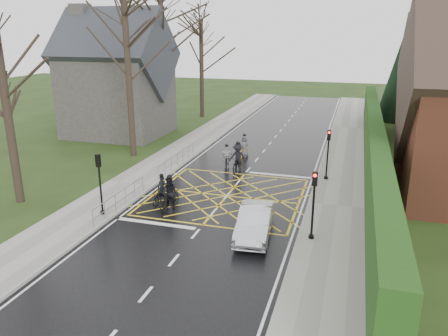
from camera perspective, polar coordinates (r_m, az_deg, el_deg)
The scene contains 23 objects.
ground at distance 24.46m, azimuth 0.38°, elevation -3.67°, with size 120.00×120.00×0.00m, color black.
road at distance 24.46m, azimuth 0.38°, elevation -3.66°, with size 9.00×80.00×0.01m, color black.
sidewalk_right at distance 23.56m, azimuth 14.56°, elevation -4.91°, with size 3.00×80.00×0.15m, color gray.
sidewalk_left at distance 26.66m, azimuth -12.09°, elevation -2.09°, with size 3.00×80.00×0.15m, color gray.
stone_wall at distance 29.16m, azimuth 18.64°, elevation -0.37°, with size 0.50×38.00×0.70m, color slate.
hedge at distance 28.70m, azimuth 18.97°, elevation 2.96°, with size 0.90×38.00×2.80m, color #0E340F.
conifer at distance 48.22m, azimuth 22.40°, elevation 11.64°, with size 4.60×4.60×10.00m.
church at distance 39.54m, azimuth -13.89°, elevation 11.32°, with size 8.80×7.80×11.00m.
tree_front at distance 24.76m, azimuth -26.96°, elevation 10.17°, with size 7.56×7.56×9.36m.
tree_near at distance 31.90m, azimuth -12.60°, elevation 15.43°, with size 9.24×9.24×11.44m.
tree_mid at distance 39.48m, azimuth -8.13°, elevation 17.03°, with size 10.08×10.08×12.48m.
tree_far at distance 46.65m, azimuth -2.99°, elevation 15.44°, with size 8.40×8.40×10.40m.
railing_south at distance 22.94m, azimuth -13.40°, elevation -3.56°, with size 0.05×5.04×1.03m.
railing_north at distance 29.29m, azimuth -6.13°, elevation 1.44°, with size 0.05×6.04×1.03m.
traffic_light_ne at distance 27.07m, azimuth 13.37°, elevation 1.65°, with size 0.24×0.31×3.21m.
traffic_light_se at distance 19.12m, azimuth 11.57°, elevation -4.91°, with size 0.24×0.31×3.21m.
traffic_light_sw at distance 22.07m, azimuth -15.85°, elevation -2.15°, with size 0.24×0.31×3.21m.
cyclist_rear at distance 23.58m, azimuth -8.14°, elevation -3.31°, with size 0.77×1.72×1.62m.
cyclist_back at distance 22.56m, azimuth -7.09°, elevation -3.73°, with size 0.91×1.94×1.90m.
cyclist_mid at distance 28.58m, azimuth 1.79°, elevation 1.01°, with size 1.20×2.07×2.00m.
cyclist_front at distance 29.32m, azimuth 0.32°, elevation 1.18°, with size 0.94×1.68×1.62m.
cyclist_lead at distance 31.92m, azimuth 2.65°, elevation 2.51°, with size 0.83×1.82×1.71m.
car at distance 19.70m, azimuth 4.07°, elevation -7.03°, with size 1.41×4.04×1.33m, color silver.
Camera 1 is at (6.47, -21.88, 8.82)m, focal length 35.00 mm.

